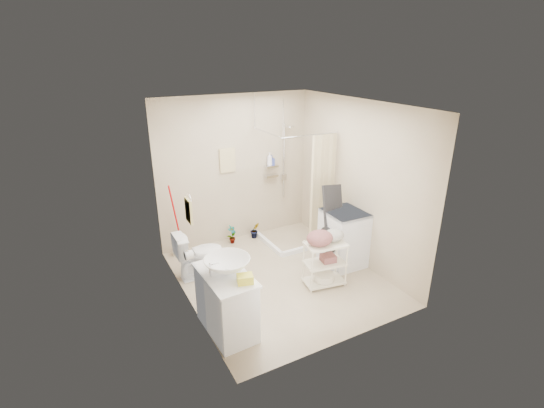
# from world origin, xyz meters

# --- Properties ---
(floor) EXTENTS (3.20, 3.20, 0.00)m
(floor) POSITION_xyz_m (0.00, 0.00, 0.00)
(floor) COLOR tan
(floor) RESTS_ON ground
(ceiling) EXTENTS (2.80, 3.20, 0.04)m
(ceiling) POSITION_xyz_m (0.00, 0.00, 2.60)
(ceiling) COLOR silver
(ceiling) RESTS_ON ground
(wall_back) EXTENTS (2.80, 0.04, 2.60)m
(wall_back) POSITION_xyz_m (0.00, 1.60, 1.30)
(wall_back) COLOR #BDAD92
(wall_back) RESTS_ON ground
(wall_front) EXTENTS (2.80, 0.04, 2.60)m
(wall_front) POSITION_xyz_m (0.00, -1.60, 1.30)
(wall_front) COLOR #BDAD92
(wall_front) RESTS_ON ground
(wall_left) EXTENTS (0.04, 3.20, 2.60)m
(wall_left) POSITION_xyz_m (-1.40, 0.00, 1.30)
(wall_left) COLOR #BDAD92
(wall_left) RESTS_ON ground
(wall_right) EXTENTS (0.04, 3.20, 2.60)m
(wall_right) POSITION_xyz_m (1.40, 0.00, 1.30)
(wall_right) COLOR #BDAD92
(wall_right) RESTS_ON ground
(vanity) EXTENTS (0.55, 0.93, 0.80)m
(vanity) POSITION_xyz_m (-1.16, -0.74, 0.40)
(vanity) COLOR white
(vanity) RESTS_ON ground
(sink) EXTENTS (0.59, 0.59, 0.19)m
(sink) POSITION_xyz_m (-1.12, -0.72, 0.89)
(sink) COLOR white
(sink) RESTS_ON vanity
(counter_basket) EXTENTS (0.21, 0.18, 0.10)m
(counter_basket) POSITION_xyz_m (-1.03, -1.03, 0.85)
(counter_basket) COLOR yellow
(counter_basket) RESTS_ON vanity
(floor_basket) EXTENTS (0.28, 0.23, 0.14)m
(floor_basket) POSITION_xyz_m (-1.01, -0.99, 0.07)
(floor_basket) COLOR yellow
(floor_basket) RESTS_ON ground
(toilet) EXTENTS (0.73, 0.42, 0.74)m
(toilet) POSITION_xyz_m (-1.04, 0.64, 0.37)
(toilet) COLOR silver
(toilet) RESTS_ON ground
(mop) EXTENTS (0.13, 0.13, 1.29)m
(mop) POSITION_xyz_m (-1.20, 1.45, 0.64)
(mop) COLOR #BB0307
(mop) RESTS_ON ground
(potted_plant_a) EXTENTS (0.22, 0.20, 0.34)m
(potted_plant_a) POSITION_xyz_m (-0.19, 1.41, 0.17)
(potted_plant_a) COLOR brown
(potted_plant_a) RESTS_ON ground
(potted_plant_b) EXTENTS (0.18, 0.15, 0.30)m
(potted_plant_b) POSITION_xyz_m (0.28, 1.43, 0.15)
(potted_plant_b) COLOR brown
(potted_plant_b) RESTS_ON ground
(hanging_towel) EXTENTS (0.28, 0.03, 0.42)m
(hanging_towel) POSITION_xyz_m (-0.15, 1.58, 1.50)
(hanging_towel) COLOR beige
(hanging_towel) RESTS_ON wall_back
(towel_ring) EXTENTS (0.04, 0.22, 0.34)m
(towel_ring) POSITION_xyz_m (-1.38, -0.20, 1.47)
(towel_ring) COLOR #D6CB81
(towel_ring) RESTS_ON wall_left
(tp_holder) EXTENTS (0.08, 0.12, 0.14)m
(tp_holder) POSITION_xyz_m (-1.36, 0.05, 0.72)
(tp_holder) COLOR white
(tp_holder) RESTS_ON wall_left
(shower) EXTENTS (1.10, 1.10, 2.10)m
(shower) POSITION_xyz_m (0.85, 1.05, 1.05)
(shower) COLOR white
(shower) RESTS_ON ground
(shampoo_bottle_a) EXTENTS (0.12, 0.12, 0.24)m
(shampoo_bottle_a) POSITION_xyz_m (0.63, 1.52, 1.44)
(shampoo_bottle_a) COLOR white
(shampoo_bottle_a) RESTS_ON shower
(shampoo_bottle_b) EXTENTS (0.09, 0.09, 0.18)m
(shampoo_bottle_b) POSITION_xyz_m (0.69, 1.54, 1.41)
(shampoo_bottle_b) COLOR #344293
(shampoo_bottle_b) RESTS_ON shower
(washing_machine) EXTENTS (0.64, 0.66, 0.91)m
(washing_machine) POSITION_xyz_m (1.14, -0.09, 0.46)
(washing_machine) COLOR silver
(washing_machine) RESTS_ON ground
(laundry_rack) EXTENTS (0.63, 0.43, 0.81)m
(laundry_rack) POSITION_xyz_m (0.50, -0.46, 0.40)
(laundry_rack) COLOR #ECE3C8
(laundry_rack) RESTS_ON ground
(ironing_board) EXTENTS (0.39, 0.16, 1.34)m
(ironing_board) POSITION_xyz_m (0.99, -0.00, 0.67)
(ironing_board) COLOR black
(ironing_board) RESTS_ON ground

